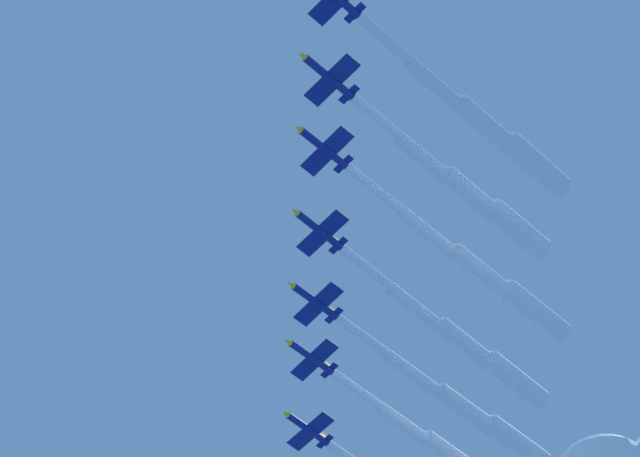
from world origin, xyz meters
name	(u,v)px	position (x,y,z in m)	size (l,w,h in m)	color
jet_lead	(486,125)	(-14.50, 25.97, 139.07)	(47.40, 23.65, 3.99)	navy
jet_port_inner	(471,193)	(-17.61, 14.03, 139.89)	(45.93, 22.74, 3.94)	navy
jet_starboard_inner	(484,273)	(-26.24, -0.29, 141.99)	(52.93, 25.52, 4.02)	navy
jet_port_mid	(467,345)	(-28.99, -12.80, 140.06)	(50.93, 25.46, 4.01)	navy
jet_starboard_mid	(468,410)	(-34.44, -25.04, 139.59)	(53.02, 25.02, 3.94)	navy
jet_port_outer	(452,455)	(-37.17, -37.08, 141.62)	(51.00, 24.30, 4.00)	navy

